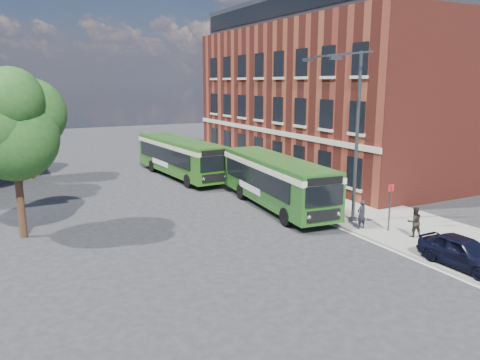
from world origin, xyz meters
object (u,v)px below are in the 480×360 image
street_lamp (352,135)px  parked_car (463,252)px  bus_rear (180,154)px  bus_front (276,178)px

street_lamp → parked_car: size_ratio=2.41×
parked_car → street_lamp: bearing=89.3°
street_lamp → parked_car: bearing=-90.3°
bus_rear → parked_car: bearing=-81.5°
street_lamp → bus_rear: (-3.53, 16.20, -2.96)m
street_lamp → bus_rear: 16.84m
bus_front → parked_car: size_ratio=3.00×
bus_rear → parked_car: bus_rear is taller
street_lamp → bus_rear: size_ratio=0.75×
bus_rear → parked_car: 23.55m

